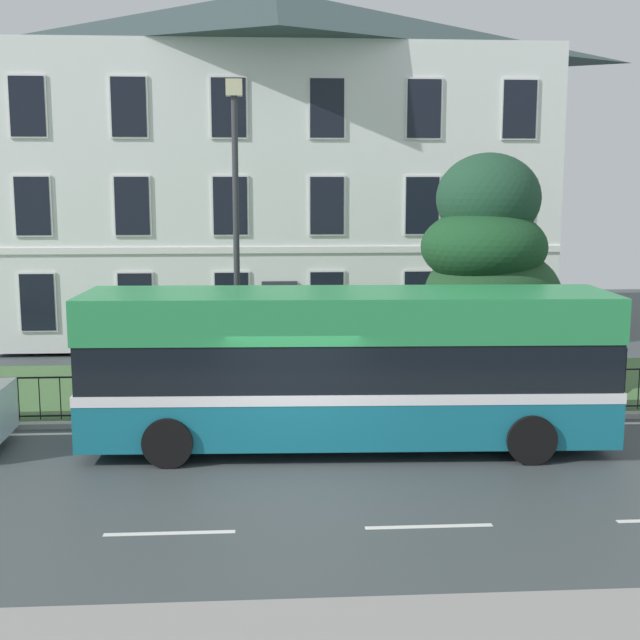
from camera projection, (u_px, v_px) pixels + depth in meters
name	position (u px, v px, depth m)	size (l,w,h in m)	color
ground_plane	(294.00, 467.00, 15.98)	(60.00, 56.00, 0.18)	#3E4547
georgian_townhouse	(276.00, 163.00, 30.10)	(18.11, 9.11, 11.83)	white
iron_verge_railing	(286.00, 394.00, 19.04)	(19.98, 0.04, 0.97)	black
evergreen_tree	(483.00, 294.00, 21.05)	(4.43, 4.43, 5.94)	#423328
single_decker_bus	(348.00, 366.00, 16.94)	(10.55, 2.89, 3.17)	#166B80
street_lamp_post	(236.00, 226.00, 19.09)	(0.36, 0.24, 7.44)	#333338
litter_bin	(394.00, 383.00, 19.68)	(0.56, 0.56, 1.18)	#23472D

